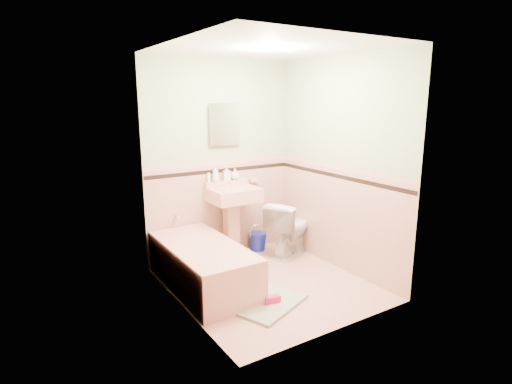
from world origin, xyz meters
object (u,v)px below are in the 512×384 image
soap_bottle_right (235,174)px  shoe (272,299)px  medicine_cabinet (224,124)px  soap_bottle_left (215,174)px  bathtub (203,267)px  sink (234,224)px  soap_bottle_mid (226,173)px  bucket (258,241)px  toilet (289,228)px

soap_bottle_right → shoe: size_ratio=0.87×
medicine_cabinet → soap_bottle_left: medicine_cabinet is taller
bathtub → shoe: bathtub is taller
sink → bathtub: bearing=-142.1°
sink → medicine_cabinet: medicine_cabinet is taller
sink → soap_bottle_right: (0.13, 0.18, 0.60)m
medicine_cabinet → soap_bottle_mid: size_ratio=2.38×
bathtub → shoe: bearing=-62.2°
soap_bottle_left → bucket: soap_bottle_left is taller
bathtub → shoe: 0.86m
medicine_cabinet → soap_bottle_right: medicine_cabinet is taller
soap_bottle_left → soap_bottle_mid: bearing=0.0°
medicine_cabinet → soap_bottle_left: bearing=-168.8°
soap_bottle_mid → shoe: bearing=-101.2°
bucket → soap_bottle_left: bearing=172.0°
medicine_cabinet → toilet: 1.57m
sink → soap_bottle_left: 0.67m
bucket → sink: bearing=-166.8°
bucket → soap_bottle_right: bearing=164.7°
soap_bottle_left → soap_bottle_right: size_ratio=1.43×
soap_bottle_mid → soap_bottle_right: size_ratio=1.30×
medicine_cabinet → bucket: (0.42, -0.11, -1.58)m
bathtub → shoe: size_ratio=9.05×
sink → soap_bottle_mid: bearing=88.6°
bathtub → sink: size_ratio=1.61×
soap_bottle_right → shoe: bearing=-105.8°
toilet → medicine_cabinet: bearing=31.1°
bucket → medicine_cabinet: bearing=165.3°
medicine_cabinet → bucket: 1.64m
sink → soap_bottle_right: size_ratio=6.47×
medicine_cabinet → soap_bottle_mid: (0.00, -0.03, -0.61)m
bathtub → shoe: (0.40, -0.75, -0.16)m
bathtub → toilet: bearing=11.4°
soap_bottle_mid → sink: bearing=-91.4°
bathtub → bucket: size_ratio=6.21×
soap_bottle_right → shoe: soap_bottle_right is taller
soap_bottle_left → shoe: (-0.13, -1.46, -1.03)m
bathtub → soap_bottle_right: bearing=41.3°
medicine_cabinet → bucket: bearing=-14.7°
bucket → soap_bottle_mid: bearing=169.1°
medicine_cabinet → shoe: medicine_cabinet is taller
soap_bottle_left → soap_bottle_mid: soap_bottle_left is taller
sink → bucket: bearing=13.2°
bathtub → toilet: toilet is taller
bathtub → medicine_cabinet: bearing=47.4°
soap_bottle_left → bucket: bearing=-8.0°
bucket → shoe: size_ratio=1.46×
bucket → toilet: bearing=-53.0°
sink → bucket: (0.42, 0.10, -0.34)m
soap_bottle_left → bucket: size_ratio=0.85×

